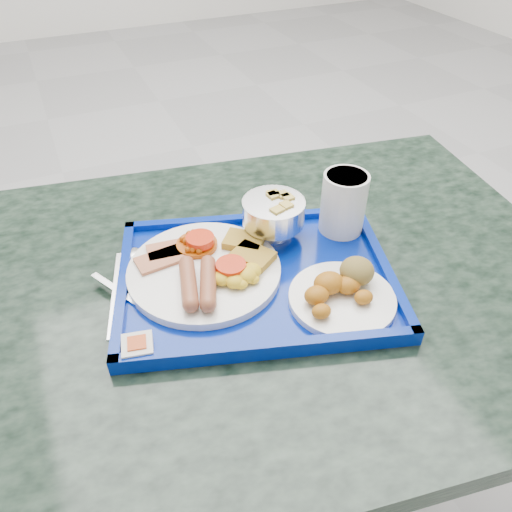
{
  "coord_description": "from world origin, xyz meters",
  "views": [
    {
      "loc": [
        -0.67,
        -1.66,
        1.24
      ],
      "look_at": [
        -0.43,
        -1.14,
        0.76
      ],
      "focal_mm": 35.0,
      "sensor_mm": 36.0,
      "label": 1
    }
  ],
  "objects_px": {
    "main_plate": "(208,268)",
    "juice_cup": "(344,201)",
    "bread_plate": "(343,291)",
    "tray": "(256,278)",
    "fruit_bowl": "(274,213)",
    "table": "(235,356)"
  },
  "relations": [
    {
      "from": "main_plate",
      "to": "juice_cup",
      "type": "bearing_deg",
      "value": 4.6
    },
    {
      "from": "bread_plate",
      "to": "juice_cup",
      "type": "xyz_separation_m",
      "value": [
        0.09,
        0.15,
        0.04
      ]
    },
    {
      "from": "tray",
      "to": "juice_cup",
      "type": "height_order",
      "value": "juice_cup"
    },
    {
      "from": "juice_cup",
      "to": "fruit_bowl",
      "type": "bearing_deg",
      "value": 165.88
    },
    {
      "from": "bread_plate",
      "to": "main_plate",
      "type": "bearing_deg",
      "value": 140.97
    },
    {
      "from": "tray",
      "to": "bread_plate",
      "type": "distance_m",
      "value": 0.14
    },
    {
      "from": "tray",
      "to": "juice_cup",
      "type": "xyz_separation_m",
      "value": [
        0.18,
        0.05,
        0.06
      ]
    },
    {
      "from": "main_plate",
      "to": "bread_plate",
      "type": "height_order",
      "value": "bread_plate"
    },
    {
      "from": "main_plate",
      "to": "fruit_bowl",
      "type": "bearing_deg",
      "value": 20.05
    },
    {
      "from": "fruit_bowl",
      "to": "juice_cup",
      "type": "xyz_separation_m",
      "value": [
        0.12,
        -0.03,
        0.01
      ]
    },
    {
      "from": "bread_plate",
      "to": "juice_cup",
      "type": "bearing_deg",
      "value": 59.35
    },
    {
      "from": "main_plate",
      "to": "juice_cup",
      "type": "xyz_separation_m",
      "value": [
        0.25,
        0.02,
        0.04
      ]
    },
    {
      "from": "bread_plate",
      "to": "fruit_bowl",
      "type": "distance_m",
      "value": 0.18
    },
    {
      "from": "table",
      "to": "juice_cup",
      "type": "relative_size",
      "value": 11.72
    },
    {
      "from": "table",
      "to": "main_plate",
      "type": "height_order",
      "value": "main_plate"
    },
    {
      "from": "table",
      "to": "main_plate",
      "type": "relative_size",
      "value": 5.22
    },
    {
      "from": "tray",
      "to": "juice_cup",
      "type": "bearing_deg",
      "value": 16.27
    },
    {
      "from": "main_plate",
      "to": "juice_cup",
      "type": "height_order",
      "value": "juice_cup"
    },
    {
      "from": "fruit_bowl",
      "to": "main_plate",
      "type": "bearing_deg",
      "value": -159.95
    },
    {
      "from": "table",
      "to": "tray",
      "type": "distance_m",
      "value": 0.19
    },
    {
      "from": "table",
      "to": "bread_plate",
      "type": "bearing_deg",
      "value": -41.53
    },
    {
      "from": "bread_plate",
      "to": "juice_cup",
      "type": "distance_m",
      "value": 0.18
    }
  ]
}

